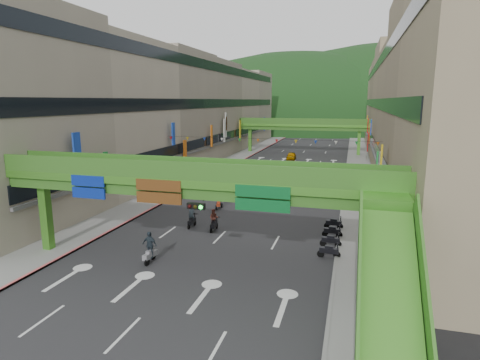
# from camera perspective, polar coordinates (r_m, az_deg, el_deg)

# --- Properties ---
(ground) EXTENTS (320.00, 320.00, 0.00)m
(ground) POSITION_cam_1_polar(r_m,az_deg,el_deg) (22.12, -13.38, -17.95)
(ground) COLOR black
(ground) RESTS_ON ground
(road_slab) EXTENTS (18.00, 140.00, 0.02)m
(road_slab) POSITION_cam_1_polar(r_m,az_deg,el_deg) (68.28, 7.29, 2.17)
(road_slab) COLOR #28282B
(road_slab) RESTS_ON ground
(sidewalk_left) EXTENTS (4.00, 140.00, 0.15)m
(sidewalk_left) POSITION_cam_1_polar(r_m,az_deg,el_deg) (70.69, -1.57, 2.62)
(sidewalk_left) COLOR gray
(sidewalk_left) RESTS_ON ground
(sidewalk_right) EXTENTS (4.00, 140.00, 0.15)m
(sidewalk_right) POSITION_cam_1_polar(r_m,az_deg,el_deg) (67.58, 16.55, 1.76)
(sidewalk_right) COLOR gray
(sidewalk_right) RESTS_ON ground
(curb_left) EXTENTS (0.20, 140.00, 0.18)m
(curb_left) POSITION_cam_1_polar(r_m,az_deg,el_deg) (70.15, -0.09, 2.57)
(curb_left) COLOR #CC5959
(curb_left) RESTS_ON ground
(curb_right) EXTENTS (0.20, 140.00, 0.18)m
(curb_right) POSITION_cam_1_polar(r_m,az_deg,el_deg) (67.57, 14.95, 1.86)
(curb_right) COLOR gray
(curb_right) RESTS_ON ground
(building_row_left) EXTENTS (12.80, 95.00, 19.00)m
(building_row_left) POSITION_cam_1_polar(r_m,az_deg,el_deg) (72.65, -7.69, 10.19)
(building_row_left) COLOR #9E937F
(building_row_left) RESTS_ON ground
(building_row_right) EXTENTS (12.80, 95.00, 19.00)m
(building_row_right) POSITION_cam_1_polar(r_m,az_deg,el_deg) (67.37, 23.85, 9.27)
(building_row_right) COLOR gray
(building_row_right) RESTS_ON ground
(overpass_near) EXTENTS (28.00, 12.27, 7.10)m
(overpass_near) POSITION_cam_1_polar(r_m,az_deg,el_deg) (24.43, -5.91, -1.75)
(overpass_near) COLOR #4C9E2D
(overpass_near) RESTS_ON ground
(overpass_far) EXTENTS (28.00, 2.20, 7.10)m
(overpass_far) POSITION_cam_1_polar(r_m,az_deg,el_deg) (82.48, 8.94, 7.45)
(overpass_far) COLOR #4C9E2D
(overpass_far) RESTS_ON ground
(hill_left) EXTENTS (168.00, 140.00, 112.00)m
(hill_left) POSITION_cam_1_polar(r_m,az_deg,el_deg) (178.78, 7.78, 7.73)
(hill_left) COLOR #1C4419
(hill_left) RESTS_ON ground
(hill_right) EXTENTS (208.00, 176.00, 128.00)m
(hill_right) POSITION_cam_1_polar(r_m,az_deg,el_deg) (197.61, 20.27, 7.47)
(hill_right) COLOR #1C4419
(hill_right) RESTS_ON ground
(bunting_string) EXTENTS (26.00, 0.36, 0.47)m
(bunting_string) POSITION_cam_1_polar(r_m,az_deg,el_deg) (47.97, 3.90, 5.58)
(bunting_string) COLOR black
(bunting_string) RESTS_ON ground
(scooter_rider_near) EXTENTS (0.62, 1.60, 1.91)m
(scooter_rider_near) POSITION_cam_1_polar(r_m,az_deg,el_deg) (34.57, -6.88, -5.30)
(scooter_rider_near) COLOR black
(scooter_rider_near) RESTS_ON ground
(scooter_rider_mid) EXTENTS (0.80, 1.60, 1.87)m
(scooter_rider_mid) POSITION_cam_1_polar(r_m,az_deg,el_deg) (33.45, -3.74, -5.68)
(scooter_rider_mid) COLOR black
(scooter_rider_mid) RESTS_ON ground
(scooter_rider_left) EXTENTS (1.11, 1.60, 2.18)m
(scooter_rider_left) POSITION_cam_1_polar(r_m,az_deg,el_deg) (27.66, -12.73, -9.29)
(scooter_rider_left) COLOR gray
(scooter_rider_left) RESTS_ON ground
(scooter_rider_far) EXTENTS (0.94, 1.59, 2.08)m
(scooter_rider_far) POSITION_cam_1_polar(r_m,az_deg,el_deg) (40.06, -3.01, -2.66)
(scooter_rider_far) COLOR maroon
(scooter_rider_far) RESTS_ON ground
(parked_scooter_row) EXTENTS (1.60, 7.15, 1.08)m
(parked_scooter_row) POSITION_cam_1_polar(r_m,az_deg,el_deg) (31.75, 12.90, -7.70)
(parked_scooter_row) COLOR black
(parked_scooter_row) RESTS_ON ground
(car_silver) EXTENTS (1.99, 4.16, 1.31)m
(car_silver) POSITION_cam_1_polar(r_m,az_deg,el_deg) (57.73, 0.75, 1.26)
(car_silver) COLOR #B4B6BC
(car_silver) RESTS_ON ground
(car_yellow) EXTENTS (1.81, 4.03, 1.34)m
(car_yellow) POSITION_cam_1_polar(r_m,az_deg,el_deg) (73.95, 7.30, 3.39)
(car_yellow) COLOR #BC7A01
(car_yellow) RESTS_ON ground
(pedestrian_red) EXTENTS (0.87, 0.76, 1.51)m
(pedestrian_red) POSITION_cam_1_polar(r_m,az_deg,el_deg) (26.69, 18.15, -11.16)
(pedestrian_red) COLOR #B1431A
(pedestrian_red) RESTS_ON ground
(pedestrian_dark) EXTENTS (1.06, 0.80, 1.67)m
(pedestrian_dark) POSITION_cam_1_polar(r_m,az_deg,el_deg) (54.04, 15.47, 0.34)
(pedestrian_dark) COLOR black
(pedestrian_dark) RESTS_ON ground
(pedestrian_blue) EXTENTS (0.90, 0.67, 1.74)m
(pedestrian_blue) POSITION_cam_1_polar(r_m,az_deg,el_deg) (48.44, 15.41, -0.84)
(pedestrian_blue) COLOR #333A55
(pedestrian_blue) RESTS_ON ground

